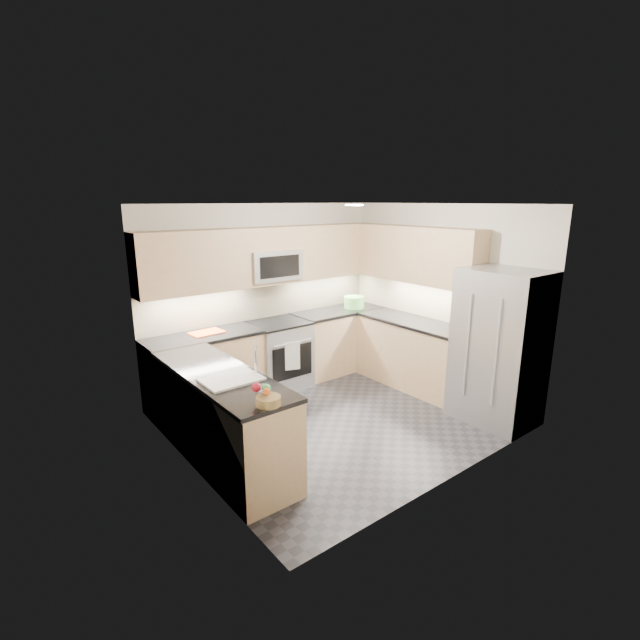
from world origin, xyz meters
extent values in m
cube|color=#222227|center=(0.00, 0.00, 0.00)|extent=(3.60, 3.20, 0.00)
cube|color=beige|center=(0.00, 0.00, 2.50)|extent=(3.60, 3.20, 0.02)
cube|color=beige|center=(0.00, 1.60, 1.25)|extent=(3.60, 0.02, 2.50)
cube|color=beige|center=(0.00, -1.60, 1.25)|extent=(3.60, 0.02, 2.50)
cube|color=beige|center=(-1.80, 0.00, 1.25)|extent=(0.02, 3.20, 2.50)
cube|color=beige|center=(1.80, 0.00, 1.25)|extent=(0.02, 3.20, 2.50)
cube|color=tan|center=(-1.09, 1.30, 0.45)|extent=(1.42, 0.60, 0.90)
cube|color=tan|center=(1.09, 1.30, 0.45)|extent=(1.42, 0.60, 0.90)
cube|color=tan|center=(1.50, 0.15, 0.45)|extent=(0.60, 1.70, 0.90)
cube|color=tan|center=(-1.50, 0.00, 0.45)|extent=(0.60, 2.00, 0.90)
cube|color=black|center=(-1.09, 1.30, 0.92)|extent=(1.42, 0.63, 0.04)
cube|color=black|center=(1.09, 1.30, 0.92)|extent=(1.42, 0.63, 0.04)
cube|color=black|center=(1.50, 0.15, 0.92)|extent=(0.63, 1.70, 0.04)
cube|color=black|center=(-1.50, 0.00, 0.92)|extent=(0.63, 2.00, 0.04)
cube|color=tan|center=(0.00, 1.43, 1.83)|extent=(3.60, 0.35, 0.75)
cube|color=tan|center=(1.62, 0.28, 1.83)|extent=(0.35, 1.95, 0.75)
cube|color=tan|center=(0.00, 1.60, 1.20)|extent=(3.60, 0.01, 0.51)
cube|color=tan|center=(1.80, 0.45, 1.20)|extent=(0.01, 2.30, 0.51)
cube|color=#A7AAAF|center=(0.00, 1.28, 0.46)|extent=(0.76, 0.65, 0.91)
cube|color=black|center=(0.00, 1.28, 0.92)|extent=(0.76, 0.65, 0.03)
cube|color=black|center=(0.00, 0.95, 0.45)|extent=(0.62, 0.02, 0.45)
cylinder|color=#B2B5BA|center=(0.00, 0.93, 0.72)|extent=(0.60, 0.02, 0.02)
cube|color=#94979B|center=(0.00, 1.40, 1.70)|extent=(0.76, 0.40, 0.40)
cube|color=black|center=(0.00, 1.20, 1.70)|extent=(0.60, 0.01, 0.28)
cube|color=gray|center=(1.45, -1.15, 0.90)|extent=(0.70, 0.90, 1.80)
cylinder|color=#B2B5BA|center=(1.08, -1.33, 0.95)|extent=(0.02, 0.02, 1.20)
cylinder|color=#B2B5BA|center=(1.08, -0.97, 0.95)|extent=(0.02, 0.02, 1.20)
cube|color=white|center=(-1.50, -0.25, 0.88)|extent=(0.52, 0.38, 0.16)
cylinder|color=silver|center=(-1.24, -0.25, 1.08)|extent=(0.03, 0.03, 0.28)
cylinder|color=#5DB34C|center=(1.37, 1.25, 1.03)|extent=(0.35, 0.35, 0.18)
cube|color=#F15316|center=(-1.01, 1.35, 0.95)|extent=(0.42, 0.31, 0.01)
cylinder|color=olive|center=(-1.51, -0.91, 0.98)|extent=(0.26, 0.26, 0.07)
sphere|color=red|center=(-1.54, -0.77, 1.05)|extent=(0.08, 0.08, 0.08)
sphere|color=#4EB654|center=(-1.49, -0.84, 1.05)|extent=(0.07, 0.07, 0.07)
cube|color=white|center=(-0.03, 0.91, 0.55)|extent=(0.19, 0.09, 0.38)
sphere|color=#FE551C|center=(-1.52, -0.89, 1.05)|extent=(0.06, 0.06, 0.06)
camera|label=1|loc=(-3.31, -3.87, 2.54)|focal=26.00mm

